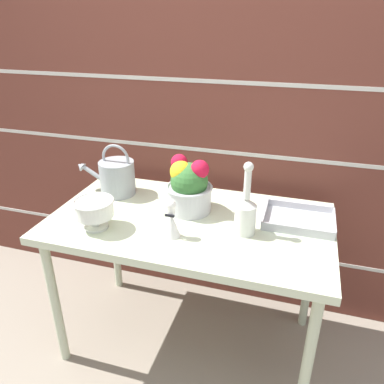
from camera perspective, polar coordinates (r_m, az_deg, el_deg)
The scene contains 9 objects.
ground_plane at distance 2.16m, azimuth -0.30°, elevation -21.46°, with size 12.00×12.00×0.00m, color gray.
brick_wall at distance 1.99m, azimuth 3.77°, elevation 11.51°, with size 3.60×0.08×2.20m.
patio_table at distance 1.73m, azimuth -0.35°, elevation -6.20°, with size 1.26×0.71×0.74m.
watering_can at distance 1.94m, azimuth -11.42°, elevation 2.32°, with size 0.32×0.18×0.26m.
crystal_pedestal_bowl at distance 1.64m, azimuth -14.67°, elevation -2.57°, with size 0.17×0.17×0.13m.
flower_planter at distance 1.72m, azimuth -0.50°, elevation 0.87°, with size 0.22×0.22×0.26m.
glass_decanter at distance 1.57m, azimuth 8.16°, elevation -2.98°, with size 0.09×0.09×0.32m.
figurine_vase at distance 1.55m, azimuth -3.16°, elevation -4.54°, with size 0.07×0.07×0.17m.
wire_tray at distance 1.74m, azimuth 15.91°, elevation -4.12°, with size 0.31×0.23×0.04m.
Camera 1 is at (0.44, -1.41, 1.58)m, focal length 35.00 mm.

